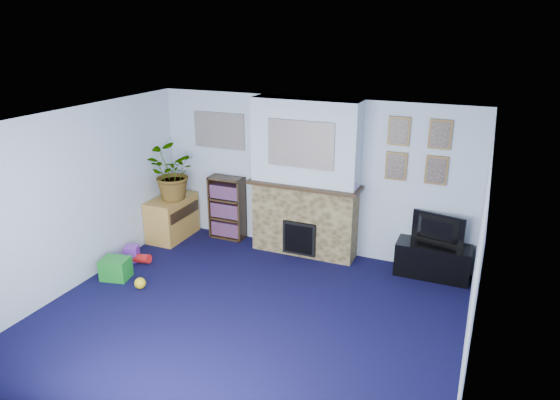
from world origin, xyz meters
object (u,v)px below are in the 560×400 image
at_px(television, 436,230).
at_px(sideboard, 172,217).
at_px(tv_stand, 433,261).
at_px(bookshelf, 227,209).

relative_size(television, sideboard, 0.83).
relative_size(tv_stand, bookshelf, 0.97).
height_order(bookshelf, sideboard, bookshelf).
bearing_deg(television, bookshelf, 11.60).
distance_m(tv_stand, television, 0.47).
xyz_separation_m(tv_stand, bookshelf, (-3.33, 0.08, 0.28)).
bearing_deg(tv_stand, television, 90.00).
xyz_separation_m(bookshelf, sideboard, (-0.86, -0.36, -0.15)).
bearing_deg(sideboard, television, 4.10).
height_order(tv_stand, sideboard, sideboard).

